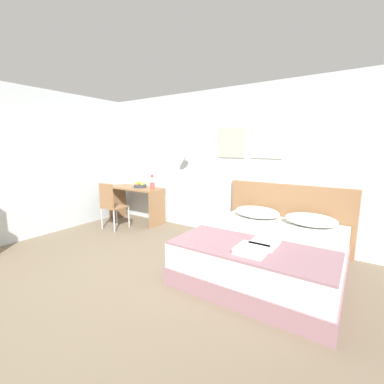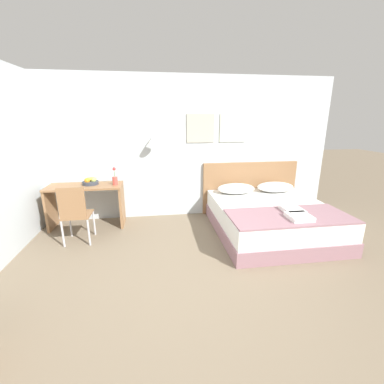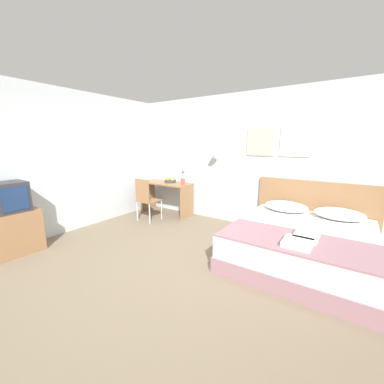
% 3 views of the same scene
% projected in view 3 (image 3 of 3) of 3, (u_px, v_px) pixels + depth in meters
% --- Properties ---
extents(ground_plane, '(24.00, 24.00, 0.00)m').
position_uv_depth(ground_plane, '(160.00, 278.00, 2.99)').
color(ground_plane, '#756651').
extents(wall_back, '(5.88, 0.31, 2.65)m').
position_uv_depth(wall_back, '(243.00, 160.00, 4.78)').
color(wall_back, silver).
rests_on(wall_back, ground_plane).
extents(wall_left, '(0.06, 5.53, 2.65)m').
position_uv_depth(wall_left, '(34.00, 164.00, 3.95)').
color(wall_left, silver).
rests_on(wall_left, ground_plane).
extents(bed, '(1.82, 2.00, 0.51)m').
position_uv_depth(bed, '(301.00, 245.00, 3.36)').
color(bed, gray).
rests_on(bed, ground_plane).
extents(headboard, '(1.94, 0.06, 1.04)m').
position_uv_depth(headboard, '(313.00, 210.00, 4.14)').
color(headboard, '#8E6642').
rests_on(headboard, ground_plane).
extents(pillow_left, '(0.71, 0.47, 0.17)m').
position_uv_depth(pillow_left, '(286.00, 206.00, 4.08)').
color(pillow_left, white).
rests_on(pillow_left, bed).
extents(pillow_right, '(0.71, 0.47, 0.17)m').
position_uv_depth(pillow_right, '(339.00, 214.00, 3.65)').
color(pillow_right, white).
rests_on(pillow_right, bed).
extents(throw_blanket, '(1.76, 0.80, 0.02)m').
position_uv_depth(throw_blanket, '(294.00, 241.00, 2.83)').
color(throw_blanket, gray).
rests_on(throw_blanket, bed).
extents(folded_towel_near_foot, '(0.27, 0.36, 0.06)m').
position_uv_depth(folded_towel_near_foot, '(306.00, 236.00, 2.88)').
color(folded_towel_near_foot, white).
rests_on(folded_towel_near_foot, throw_blanket).
extents(folded_towel_mid_bed, '(0.31, 0.31, 0.06)m').
position_uv_depth(folded_towel_mid_bed, '(298.00, 243.00, 2.68)').
color(folded_towel_mid_bed, white).
rests_on(folded_towel_mid_bed, throw_blanket).
extents(desk, '(1.26, 0.51, 0.76)m').
position_uv_depth(desk, '(166.00, 192.00, 5.62)').
color(desk, '#8E6642').
rests_on(desk, ground_plane).
extents(desk_chair, '(0.41, 0.41, 0.93)m').
position_uv_depth(desk_chair, '(146.00, 197.00, 5.06)').
color(desk_chair, '#8E6642').
rests_on(desk_chair, ground_plane).
extents(fruit_bowl, '(0.27, 0.27, 0.12)m').
position_uv_depth(fruit_bowl, '(170.00, 180.00, 5.55)').
color(fruit_bowl, '#333842').
rests_on(fruit_bowl, desk).
extents(flower_vase, '(0.09, 0.09, 0.31)m').
position_uv_depth(flower_vase, '(183.00, 180.00, 5.22)').
color(flower_vase, '#D14C42').
rests_on(flower_vase, desk).
extents(tv_stand, '(0.43, 0.65, 0.67)m').
position_uv_depth(tv_stand, '(15.00, 232.00, 3.61)').
color(tv_stand, '#8E6642').
rests_on(tv_stand, ground_plane).
extents(television, '(0.42, 0.42, 0.45)m').
position_uv_depth(television, '(10.00, 197.00, 3.49)').
color(television, '#2D2D30').
rests_on(television, tv_stand).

